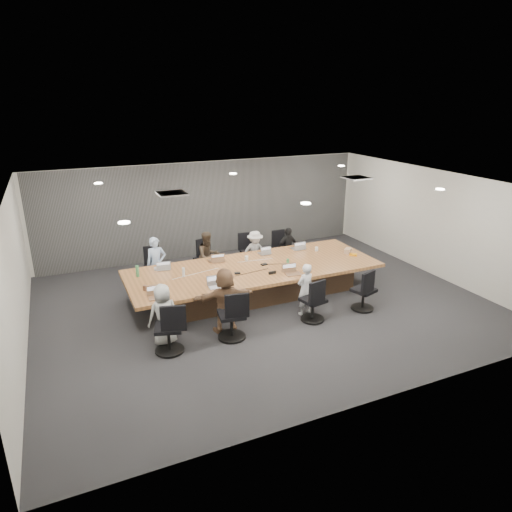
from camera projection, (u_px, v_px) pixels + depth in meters
name	position (u px, v px, depth m)	size (l,w,h in m)	color
floor	(263.00, 303.00, 10.69)	(10.00, 8.00, 0.00)	#2C2C2F
ceiling	(264.00, 185.00, 9.75)	(10.00, 8.00, 0.00)	white
wall_back	(207.00, 208.00, 13.66)	(10.00, 2.80, 0.00)	beige
wall_front	(377.00, 324.00, 6.78)	(10.00, 2.80, 0.00)	beige
wall_left	(15.00, 282.00, 8.30)	(8.00, 2.80, 0.00)	beige
wall_right	(433.00, 223.00, 12.14)	(8.00, 2.80, 0.00)	beige
curtain	(208.00, 209.00, 13.59)	(9.80, 0.04, 2.80)	#565656
conference_table	(254.00, 280.00, 10.98)	(6.00, 2.20, 0.74)	#4B3423
chair_0	(154.00, 270.00, 11.67)	(0.51, 0.51, 0.75)	black
chair_1	(204.00, 262.00, 12.18)	(0.53, 0.53, 0.78)	black
chair_2	(250.00, 255.00, 12.68)	(0.54, 0.54, 0.81)	black
chair_3	(282.00, 252.00, 13.08)	(0.49, 0.49, 0.72)	black
chair_4	(168.00, 331.00, 8.54)	(0.58, 0.58, 0.86)	black
chair_5	(231.00, 318.00, 9.03)	(0.59, 0.59, 0.88)	black
chair_6	(313.00, 303.00, 9.76)	(0.54, 0.54, 0.80)	black
chair_7	(363.00, 293.00, 10.27)	(0.53, 0.53, 0.79)	black
person_0	(156.00, 264.00, 11.27)	(0.49, 0.32, 1.35)	#A6C0E5
laptop_0	(161.00, 268.00, 10.77)	(0.33, 0.23, 0.02)	#B2B2B7
person_1	(208.00, 257.00, 11.79)	(0.65, 0.50, 1.33)	#362C21
laptop_1	(215.00, 260.00, 11.28)	(0.34, 0.24, 0.02)	#8C6647
person_2	(255.00, 252.00, 12.32)	(0.77, 0.44, 1.19)	#B2B2B2
laptop_2	(264.00, 253.00, 11.79)	(0.28, 0.20, 0.02)	#B2B2B7
person_3	(287.00, 248.00, 12.70)	(0.69, 0.29, 1.17)	black
laptop_3	(297.00, 248.00, 12.17)	(0.33, 0.23, 0.02)	#B2B2B7
person_4	(163.00, 315.00, 8.78)	(0.60, 0.39, 1.24)	#AEB0AE
laptop_4	(157.00, 297.00, 9.21)	(0.33, 0.23, 0.02)	#8C6647
person_5	(225.00, 300.00, 9.25)	(1.27, 0.40, 1.37)	brown
laptop_5	(216.00, 287.00, 9.70)	(0.29, 0.20, 0.02)	#B2B2B7
person_6	(305.00, 289.00, 10.00)	(0.43, 0.28, 1.18)	silver
laptop_6	(293.00, 274.00, 10.42)	(0.35, 0.24, 0.02)	#8C6647
bottle_green_left	(137.00, 271.00, 10.26)	(0.07, 0.07, 0.26)	#459458
bottle_green_right	(288.00, 264.00, 10.75)	(0.07, 0.07, 0.23)	#459458
bottle_clear	(184.00, 272.00, 10.26)	(0.06, 0.06, 0.21)	silver
cup_white_far	(247.00, 258.00, 11.29)	(0.09, 0.09, 0.11)	white
cup_white_near	(317.00, 249.00, 11.98)	(0.08, 0.08, 0.11)	white
mug_brown	(145.00, 288.00, 9.56)	(0.09, 0.09, 0.11)	brown
mic_left	(237.00, 273.00, 10.46)	(0.13, 0.09, 0.03)	black
mic_right	(264.00, 264.00, 11.00)	(0.14, 0.10, 0.03)	black
stapler	(272.00, 273.00, 10.44)	(0.18, 0.04, 0.07)	black
canvas_bag	(348.00, 251.00, 11.80)	(0.23, 0.14, 0.12)	tan
snack_packet	(353.00, 255.00, 11.65)	(0.18, 0.12, 0.04)	orange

